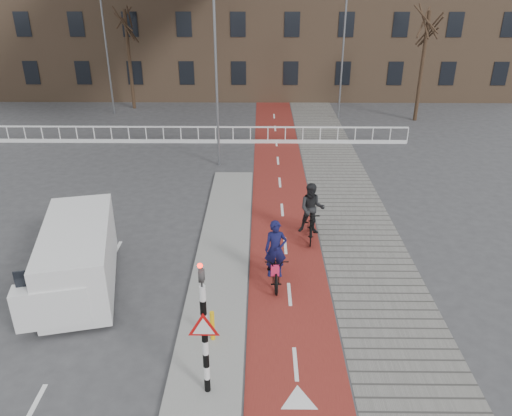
{
  "coord_description": "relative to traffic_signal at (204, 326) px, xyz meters",
  "views": [
    {
      "loc": [
        0.61,
        -10.64,
        8.86
      ],
      "look_at": [
        0.45,
        5.0,
        1.5
      ],
      "focal_mm": 35.0,
      "sensor_mm": 36.0,
      "label": 1
    }
  ],
  "objects": [
    {
      "name": "van",
      "position": [
        -4.31,
        4.38,
        -0.9
      ],
      "size": [
        2.97,
        5.11,
        2.06
      ],
      "rotation": [
        0.0,
        0.0,
        0.23
      ],
      "color": "silver",
      "rests_on": "ground"
    },
    {
      "name": "cyclist_near",
      "position": [
        1.68,
        4.71,
        -1.27
      ],
      "size": [
        0.8,
        2.08,
        2.12
      ],
      "rotation": [
        0.0,
        0.0,
        0.04
      ],
      "color": "black",
      "rests_on": "bike_lane"
    },
    {
      "name": "bollard",
      "position": [
        -0.04,
        1.82,
        -1.44
      ],
      "size": [
        0.12,
        0.12,
        0.86
      ],
      "primitive_type": "cylinder",
      "color": "yellow",
      "rests_on": "curb_island"
    },
    {
      "name": "cyclist_far",
      "position": [
        3.05,
        7.61,
        -1.09
      ],
      "size": [
        0.99,
        2.07,
        2.15
      ],
      "rotation": [
        0.0,
        0.0,
        -0.1
      ],
      "color": "black",
      "rests_on": "bike_lane"
    },
    {
      "name": "streetlight_near",
      "position": [
        -0.92,
        15.37,
        2.18
      ],
      "size": [
        0.12,
        0.12,
        8.33
      ],
      "primitive_type": "cylinder",
      "color": "slate",
      "rests_on": "ground"
    },
    {
      "name": "curb_island",
      "position": [
        -0.1,
        6.02,
        -1.93
      ],
      "size": [
        1.8,
        16.0,
        0.12
      ],
      "primitive_type": "cube",
      "color": "gray",
      "rests_on": "ground"
    },
    {
      "name": "streetlight_left",
      "position": [
        -9.08,
        25.7,
        2.0
      ],
      "size": [
        0.12,
        0.12,
        7.98
      ],
      "primitive_type": "cylinder",
      "color": "slate",
      "rests_on": "ground"
    },
    {
      "name": "railing",
      "position": [
        -4.4,
        19.02,
        -1.68
      ],
      "size": [
        28.0,
        0.1,
        0.99
      ],
      "color": "silver",
      "rests_on": "ground"
    },
    {
      "name": "streetlight_right",
      "position": [
        6.44,
        24.63,
        2.07
      ],
      "size": [
        0.12,
        0.12,
        8.13
      ],
      "primitive_type": "cylinder",
      "color": "slate",
      "rests_on": "ground"
    },
    {
      "name": "tree_right",
      "position": [
        11.48,
        24.13,
        1.43
      ],
      "size": [
        0.24,
        0.24,
        6.85
      ],
      "primitive_type": "cylinder",
      "color": "black",
      "rests_on": "ground"
    },
    {
      "name": "bike_lane",
      "position": [
        2.1,
        12.02,
        -1.98
      ],
      "size": [
        2.5,
        60.0,
        0.01
      ],
      "primitive_type": "cube",
      "color": "maroon",
      "rests_on": "ground"
    },
    {
      "name": "traffic_signal",
      "position": [
        0.0,
        0.0,
        0.0
      ],
      "size": [
        0.8,
        0.8,
        3.68
      ],
      "color": "black",
      "rests_on": "curb_island"
    },
    {
      "name": "ground",
      "position": [
        0.6,
        2.02,
        -1.99
      ],
      "size": [
        120.0,
        120.0,
        0.0
      ],
      "primitive_type": "plane",
      "color": "#38383A",
      "rests_on": "ground"
    },
    {
      "name": "sidewalk",
      "position": [
        4.9,
        12.02,
        -1.98
      ],
      "size": [
        3.0,
        60.0,
        0.01
      ],
      "primitive_type": "cube",
      "color": "slate",
      "rests_on": "ground"
    },
    {
      "name": "tree_mid",
      "position": [
        -8.02,
        27.19,
        1.37
      ],
      "size": [
        0.24,
        0.24,
        6.72
      ],
      "primitive_type": "cylinder",
      "color": "black",
      "rests_on": "ground"
    }
  ]
}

